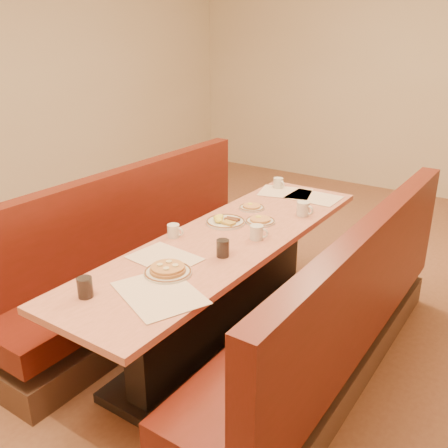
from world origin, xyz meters
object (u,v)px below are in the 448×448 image
Objects in this scene: booth_left at (144,264)px; eggs_plate at (225,221)px; booth_right at (332,327)px; soda_tumbler_mid at (223,248)px; coffee_mug_b at (174,231)px; coffee_mug_c at (304,209)px; coffee_mug_d at (279,183)px; diner_table at (227,290)px; coffee_mug_a at (257,232)px; soda_tumbler_near at (85,287)px; pancake_plate at (168,271)px.

booth_left is 9.48× the size of eggs_plate.
booth_right is at bearing 0.00° from booth_left.
booth_right is 0.78m from soda_tumbler_mid.
coffee_mug_b is (-1.01, -0.18, 0.43)m from booth_right.
eggs_plate is 2.05× the size of coffee_mug_c.
booth_left is at bearing -139.15° from coffee_mug_c.
coffee_mug_b is 0.99× the size of coffee_mug_d.
coffee_mug_c is at bearing 70.30° from diner_table.
booth_left is 1.00m from coffee_mug_a.
eggs_plate is (0.59, 0.19, 0.40)m from booth_left.
diner_table is at bearing -101.91° from coffee_mug_c.
soda_tumbler_near reaches higher than soda_tumbler_mid.
coffee_mug_a is at bearing 4.98° from booth_left.
diner_table is at bearing -57.57° from coffee_mug_d.
booth_right is 24.27× the size of soda_tumbler_near.
booth_right is 1.41m from soda_tumbler_near.
eggs_plate is 2.59× the size of soda_tumbler_mid.
booth_right is at bearing 0.00° from diner_table.
diner_table is 1.00× the size of booth_right.
coffee_mug_a reaches higher than pancake_plate.
coffee_mug_d is at bearing 76.05° from coffee_mug_b.
coffee_mug_d is at bearing 95.14° from eggs_plate.
diner_table is at bearing 81.12° from soda_tumbler_near.
coffee_mug_d reaches higher than coffee_mug_b.
pancake_plate is 0.97× the size of eggs_plate.
diner_table is at bearing 22.03° from coffee_mug_b.
booth_right reaches higher than soda_tumbler_mid.
diner_table is 0.71m from pancake_plate.
coffee_mug_a is 1.09× the size of coffee_mug_b.
pancake_plate is (0.75, -0.59, 0.41)m from booth_left.
soda_tumbler_mid reaches higher than coffee_mug_a.
booth_right is 22.89× the size of coffee_mug_d.
coffee_mug_b is (-0.13, -0.37, 0.03)m from eggs_plate.
booth_right is 1.01m from pancake_plate.
soda_tumbler_mid reaches higher than diner_table.
booth_left reaches higher than coffee_mug_b.
coffee_mug_a is at bearing 18.89° from coffee_mug_b.
booth_left is 19.44× the size of coffee_mug_c.
eggs_plate is 2.43× the size of coffee_mug_b.
booth_right reaches higher than soda_tumbler_near.
coffee_mug_b is 0.83m from soda_tumbler_near.
coffee_mug_a is at bearing -47.86° from coffee_mug_d.
coffee_mug_c is at bearing 80.48° from pancake_plate.
eggs_plate is at bearing 101.77° from pancake_plate.
soda_tumbler_mid is (0.87, -0.25, 0.44)m from booth_left.
soda_tumbler_mid reaches higher than coffee_mug_b.
coffee_mug_c is at bearing 76.85° from soda_tumbler_near.
booth_right is at bearing -20.05° from coffee_mug_a.
coffee_mug_a is at bearing 83.94° from soda_tumbler_mid.
pancake_plate is at bearing -91.73° from coffee_mug_c.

